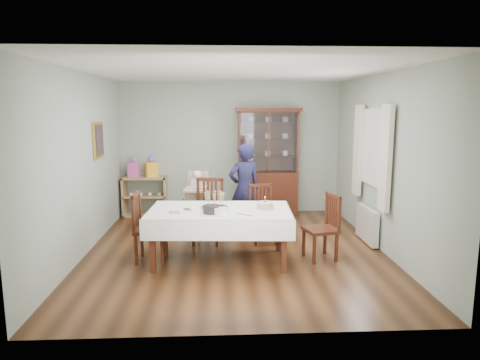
{
  "coord_description": "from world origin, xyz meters",
  "views": [
    {
      "loc": [
        -0.25,
        -6.33,
        2.16
      ],
      "look_at": [
        0.08,
        0.2,
        1.07
      ],
      "focal_mm": 32.0,
      "sensor_mm": 36.0,
      "label": 1
    }
  ],
  "objects": [
    {
      "name": "champagne_tray",
      "position": [
        -0.31,
        -0.39,
        0.83
      ],
      "size": [
        0.39,
        0.39,
        0.23
      ],
      "color": "silver",
      "rests_on": "dining_table"
    },
    {
      "name": "chair_end_left",
      "position": [
        -1.24,
        -0.38,
        0.29
      ],
      "size": [
        0.46,
        0.46,
        0.99
      ],
      "rotation": [
        0.0,
        0.0,
        1.52
      ],
      "color": "#492012",
      "rests_on": "floor"
    },
    {
      "name": "cake_knife",
      "position": [
        0.09,
        -0.8,
        0.77
      ],
      "size": [
        0.21,
        0.17,
        0.01
      ],
      "primitive_type": "cube",
      "rotation": [
        0.0,
        0.0,
        -0.67
      ],
      "color": "silver",
      "rests_on": "dining_table"
    },
    {
      "name": "cutlery",
      "position": [
        -0.73,
        -0.46,
        0.77
      ],
      "size": [
        0.16,
        0.19,
        0.01
      ],
      "primitive_type": null,
      "rotation": [
        0.0,
        0.0,
        0.31
      ],
      "color": "silver",
      "rests_on": "dining_table"
    },
    {
      "name": "chair_far_right",
      "position": [
        0.47,
        0.41,
        0.28
      ],
      "size": [
        0.48,
        0.48,
        0.93
      ],
      "rotation": [
        0.0,
        0.0,
        0.17
      ],
      "color": "#492012",
      "rests_on": "floor"
    },
    {
      "name": "plate_stack_dark",
      "position": [
        -0.35,
        -0.67,
        0.81
      ],
      "size": [
        0.29,
        0.29,
        0.11
      ],
      "primitive_type": "cylinder",
      "rotation": [
        0.0,
        0.0,
        0.35
      ],
      "color": "black",
      "rests_on": "dining_table"
    },
    {
      "name": "window",
      "position": [
        2.22,
        0.3,
        1.55
      ],
      "size": [
        0.04,
        1.02,
        1.22
      ],
      "primitive_type": "cube",
      "color": "white",
      "rests_on": "room_shell"
    },
    {
      "name": "chair_far_left",
      "position": [
        -0.43,
        0.42,
        0.31
      ],
      "size": [
        0.54,
        0.54,
        1.03
      ],
      "rotation": [
        0.0,
        0.0,
        -0.19
      ],
      "color": "#492012",
      "rests_on": "floor"
    },
    {
      "name": "china_cabinet",
      "position": [
        0.75,
        2.26,
        1.12
      ],
      "size": [
        1.3,
        0.48,
        2.18
      ],
      "color": "#492012",
      "rests_on": "floor"
    },
    {
      "name": "curtain_right",
      "position": [
        2.16,
        0.92,
        1.45
      ],
      "size": [
        0.07,
        0.3,
        1.55
      ],
      "primitive_type": "cube",
      "color": "silver",
      "rests_on": "room_shell"
    },
    {
      "name": "chair_end_right",
      "position": [
        1.23,
        -0.43,
        0.28
      ],
      "size": [
        0.51,
        0.51,
        0.95
      ],
      "rotation": [
        0.0,
        0.0,
        -1.33
      ],
      "color": "#492012",
      "rests_on": "floor"
    },
    {
      "name": "dining_table",
      "position": [
        -0.24,
        -0.46,
        0.38
      ],
      "size": [
        2.06,
        1.26,
        0.76
      ],
      "rotation": [
        0.0,
        0.0,
        -0.06
      ],
      "color": "#492012",
      "rests_on": "floor"
    },
    {
      "name": "high_chair",
      "position": [
        -0.62,
        0.96,
        0.43
      ],
      "size": [
        0.55,
        0.55,
        1.11
      ],
      "rotation": [
        0.0,
        0.0,
        -0.13
      ],
      "color": "black",
      "rests_on": "floor"
    },
    {
      "name": "sideboard",
      "position": [
        -1.75,
        2.28,
        0.4
      ],
      "size": [
        0.9,
        0.38,
        0.8
      ],
      "color": "tan",
      "rests_on": "floor"
    },
    {
      "name": "gift_bag_orange",
      "position": [
        -1.6,
        2.26,
        0.99
      ],
      "size": [
        0.27,
        0.24,
        0.42
      ],
      "color": "#FBAD27",
      "rests_on": "sideboard"
    },
    {
      "name": "gift_bag_pink",
      "position": [
        -1.95,
        2.26,
        0.98
      ],
      "size": [
        0.23,
        0.16,
        0.41
      ],
      "color": "#DF52A6",
      "rests_on": "sideboard"
    },
    {
      "name": "picture_frame",
      "position": [
        -2.22,
        0.8,
        1.65
      ],
      "size": [
        0.04,
        0.48,
        0.58
      ],
      "primitive_type": "cube",
      "color": "gold",
      "rests_on": "room_shell"
    },
    {
      "name": "napkin_stack",
      "position": [
        -0.85,
        -0.64,
        0.77
      ],
      "size": [
        0.16,
        0.16,
        0.02
      ],
      "primitive_type": "cube",
      "rotation": [
        0.0,
        0.0,
        0.27
      ],
      "color": "#DF52A6",
      "rests_on": "dining_table"
    },
    {
      "name": "room_shell",
      "position": [
        0.0,
        0.53,
        1.7
      ],
      "size": [
        5.0,
        5.0,
        5.0
      ],
      "color": "#9EAA99",
      "rests_on": "floor"
    },
    {
      "name": "birthday_cake",
      "position": [
        0.4,
        -0.48,
        0.81
      ],
      "size": [
        0.27,
        0.27,
        0.18
      ],
      "color": "white",
      "rests_on": "dining_table"
    },
    {
      "name": "radiator",
      "position": [
        2.16,
        0.3,
        0.3
      ],
      "size": [
        0.1,
        0.8,
        0.55
      ],
      "primitive_type": "cube",
      "color": "white",
      "rests_on": "floor"
    },
    {
      "name": "woman",
      "position": [
        0.19,
        0.92,
        0.79
      ],
      "size": [
        0.67,
        0.54,
        1.58
      ],
      "primitive_type": "imported",
      "rotation": [
        0.0,
        0.0,
        3.47
      ],
      "color": "black",
      "rests_on": "floor"
    },
    {
      "name": "plate_stack_white",
      "position": [
        -0.21,
        -0.76,
        0.8
      ],
      "size": [
        0.26,
        0.26,
        0.09
      ],
      "primitive_type": "cylinder",
      "rotation": [
        0.0,
        0.0,
        -0.36
      ],
      "color": "white",
      "rests_on": "dining_table"
    },
    {
      "name": "floor",
      "position": [
        0.0,
        0.0,
        0.0
      ],
      "size": [
        5.0,
        5.0,
        0.0
      ],
      "primitive_type": "plane",
      "color": "#593319",
      "rests_on": "ground"
    },
    {
      "name": "curtain_left",
      "position": [
        2.16,
        -0.32,
        1.45
      ],
      "size": [
        0.07,
        0.3,
        1.55
      ],
      "primitive_type": "cube",
      "color": "silver",
      "rests_on": "room_shell"
    }
  ]
}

